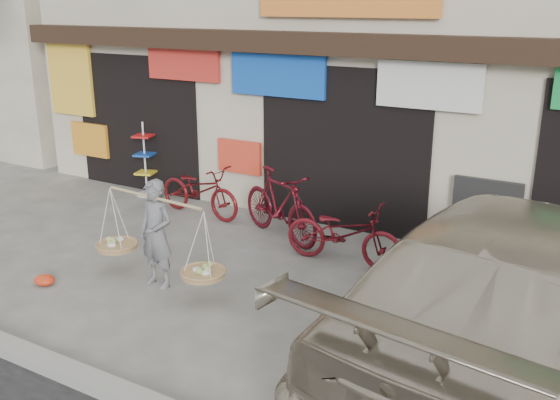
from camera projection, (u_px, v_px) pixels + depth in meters
The scene contains 10 objects.
ground at pixel (221, 309), 7.82m from camera, with size 70.00×70.00×0.00m, color gray.
kerb at pixel (103, 386), 6.16m from camera, with size 70.00×0.25×0.12m, color gray.
shophouse_block at pixel (410, 14), 12.04m from camera, with size 14.00×6.32×7.00m.
street_vendor at pixel (157, 239), 8.29m from camera, with size 2.18×0.69×1.48m.
bike_0 at pixel (199, 190), 11.12m from camera, with size 0.62×1.79×0.94m, color #5E1013.
bike_1 at pixel (280, 205), 10.00m from camera, with size 0.54×1.91×1.15m, color #4D0D16.
bike_2 at pixel (344, 233), 9.05m from camera, with size 0.63×1.79×0.94m, color maroon.
suv at pixel (527, 286), 6.42m from camera, with size 3.36×6.45×1.79m.
display_rack at pixel (145, 166), 12.26m from camera, with size 0.44×0.44×1.47m.
red_bag at pixel (44, 280), 8.48m from camera, with size 0.31×0.25×0.14m, color red.
Camera 1 is at (4.19, -5.69, 3.69)m, focal length 40.00 mm.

